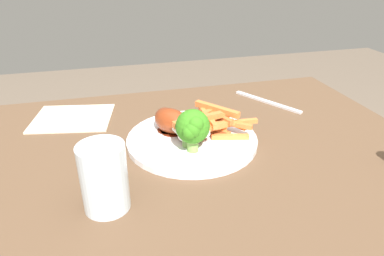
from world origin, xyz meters
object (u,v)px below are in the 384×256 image
Objects in this scene: dining_table at (191,209)px; broccoli_floret_middle at (192,127)px; chicken_drumstick_near at (168,121)px; dinner_plate at (192,140)px; chicken_drumstick_far at (173,122)px; broccoli_floret_front at (190,127)px; carrot_fries_pile at (212,122)px; fork at (267,102)px; water_glass at (104,177)px.

broccoli_floret_middle is (0.00, 0.01, 0.18)m from dining_table.
chicken_drumstick_near is at bearing 103.66° from dining_table.
dinner_plate is 0.05m from chicken_drumstick_far.
broccoli_floret_front is at bearing 91.06° from broccoli_floret_middle.
carrot_fries_pile is at bearing 12.78° from dinner_plate.
dining_table is 8.03× the size of chicken_drumstick_far.
dining_table is at bearing -107.17° from dinner_plate.
chicken_drumstick_far reaches higher than dinner_plate.
broccoli_floret_middle reaches higher than chicken_drumstick_near.
broccoli_floret_front is 0.31m from fork.
broccoli_floret_front is at bearing -143.15° from carrot_fries_pile.
dining_table is at bearing -133.25° from broccoli_floret_middle.
dining_table is 5.46× the size of carrot_fries_pile.
water_glass reaches higher than chicken_drumstick_far.
chicken_drumstick_far is (0.01, -0.01, 0.00)m from chicken_drumstick_near.
dinner_plate is at bearing -167.22° from carrot_fries_pile.
dinner_plate is 1.35× the size of fork.
broccoli_floret_middle is at bearing 98.76° from fork.
water_glass is (-0.21, -0.17, 0.02)m from carrot_fries_pile.
broccoli_floret_middle is 0.69× the size of chicken_drumstick_far.
fork reaches higher than dining_table.
dining_table is 0.18m from chicken_drumstick_near.
chicken_drumstick_far reaches higher than chicken_drumstick_near.
broccoli_floret_front is 0.53× the size of chicken_drumstick_near.
chicken_drumstick_near is 0.62× the size of fork.
dining_table is 0.14m from dinner_plate.
water_glass is (-0.16, -0.10, -0.01)m from broccoli_floret_middle.
chicken_drumstick_far is (-0.02, 0.06, -0.01)m from broccoli_floret_front.
dinner_plate is 2.48× the size of water_glass.
broccoli_floret_front is 0.07m from carrot_fries_pile.
dining_table is at bearing -132.28° from carrot_fries_pile.
fork is at bearing 36.98° from water_glass.
carrot_fries_pile reaches higher than dinner_plate.
broccoli_floret_middle is at bearing -88.94° from broccoli_floret_front.
broccoli_floret_middle reaches higher than chicken_drumstick_far.
chicken_drumstick_far is at bearing 138.46° from dinner_plate.
carrot_fries_pile is at bearing 95.68° from fork.
broccoli_floret_front reaches higher than dinner_plate.
broccoli_floret_middle is 0.43× the size of fork.
dinner_plate is at bearing 42.48° from water_glass.
broccoli_floret_front is 0.06m from chicken_drumstick_far.
dining_table is 9.10× the size of water_glass.
chicken_drumstick_near is (-0.04, 0.04, 0.03)m from dinner_plate.
carrot_fries_pile is 0.08m from chicken_drumstick_far.
dining_table is 0.18m from chicken_drumstick_far.
water_glass is (-0.14, -0.18, 0.02)m from chicken_drumstick_far.
broccoli_floret_front is 0.60× the size of water_glass.
broccoli_floret_middle is (0.00, -0.02, 0.01)m from broccoli_floret_front.
fork is at bearing 36.22° from broccoli_floret_front.
dining_table is 0.17m from broccoli_floret_front.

